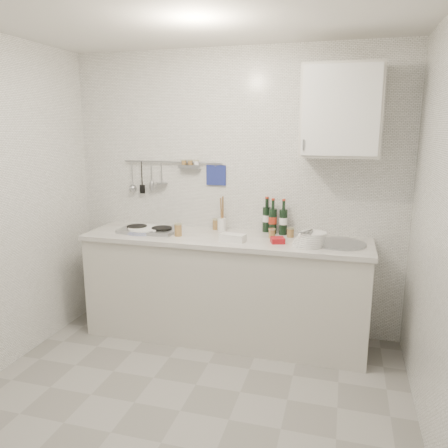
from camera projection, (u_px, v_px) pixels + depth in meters
name	position (u px, v px, depth m)	size (l,w,h in m)	color
floor	(180.00, 411.00, 2.88)	(3.00, 3.00, 0.00)	slate
back_wall	(234.00, 193.00, 3.93)	(3.00, 0.02, 2.50)	silver
counter	(225.00, 290.00, 3.82)	(2.44, 0.64, 0.96)	beige
wall_rail	(170.00, 172.00, 4.01)	(0.98, 0.09, 0.34)	#93969B
wall_cabinet	(341.00, 111.00, 3.37)	(0.60, 0.38, 0.70)	beige
plate_stack_hob	(144.00, 230.00, 3.87)	(0.31, 0.31, 0.04)	#4B5BAA
plate_stack_sink	(310.00, 239.00, 3.42)	(0.27, 0.25, 0.11)	white
wine_bottles	(274.00, 216.00, 3.80)	(0.23, 0.14, 0.31)	black
butter_dish	(233.00, 238.00, 3.56)	(0.20, 0.10, 0.06)	white
strawberry_punnet	(278.00, 240.00, 3.51)	(0.11, 0.11, 0.04)	red
utensil_crock	(222.00, 223.00, 3.90)	(0.08, 0.08, 0.32)	white
jar_a	(216.00, 224.00, 3.97)	(0.07, 0.07, 0.10)	olive
jar_b	(290.00, 232.00, 3.69)	(0.06, 0.06, 0.08)	olive
jar_c	(272.00, 233.00, 3.66)	(0.06, 0.06, 0.08)	olive
jar_d	(178.00, 230.00, 3.73)	(0.07, 0.07, 0.11)	olive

